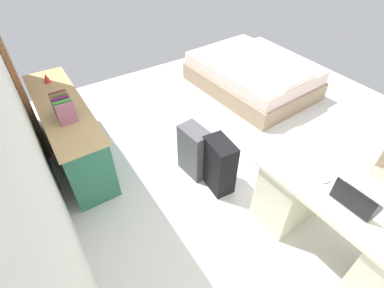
# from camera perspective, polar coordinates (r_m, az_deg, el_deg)

# --- Properties ---
(ground_plane) EXTENTS (5.61, 5.61, 0.00)m
(ground_plane) POSITION_cam_1_polar(r_m,az_deg,el_deg) (3.74, 10.85, -2.24)
(ground_plane) COLOR silver
(wall_back) EXTENTS (4.61, 0.10, 2.64)m
(wall_back) POSITION_cam_1_polar(r_m,az_deg,el_deg) (2.22, -30.53, 1.55)
(wall_back) COLOR silver
(wall_back) RESTS_ON ground_plane
(door_wooden) EXTENTS (0.88, 0.05, 2.04)m
(door_wooden) POSITION_cam_1_polar(r_m,az_deg,el_deg) (3.91, -31.77, 12.43)
(door_wooden) COLOR brown
(door_wooden) RESTS_ON ground_plane
(desk) EXTENTS (1.47, 0.72, 0.76)m
(desk) POSITION_cam_1_polar(r_m,az_deg,el_deg) (2.84, 26.53, -13.86)
(desk) COLOR beige
(desk) RESTS_ON ground_plane
(credenza) EXTENTS (1.80, 0.48, 0.77)m
(credenza) POSITION_cam_1_polar(r_m,az_deg,el_deg) (3.70, -22.79, 2.24)
(credenza) COLOR #2D7056
(credenza) RESTS_ON ground_plane
(bed) EXTENTS (1.98, 1.52, 0.58)m
(bed) POSITION_cam_1_polar(r_m,az_deg,el_deg) (4.95, 11.71, 13.01)
(bed) COLOR gray
(bed) RESTS_ON ground_plane
(suitcase_black) EXTENTS (0.38, 0.25, 0.63)m
(suitcase_black) POSITION_cam_1_polar(r_m,az_deg,el_deg) (3.12, 5.33, -4.17)
(suitcase_black) COLOR black
(suitcase_black) RESTS_ON ground_plane
(suitcase_spare_grey) EXTENTS (0.38, 0.25, 0.61)m
(suitcase_spare_grey) POSITION_cam_1_polar(r_m,az_deg,el_deg) (3.28, 0.48, -1.40)
(suitcase_spare_grey) COLOR #4C4C51
(suitcase_spare_grey) RESTS_ON ground_plane
(laptop) EXTENTS (0.32, 0.23, 0.21)m
(laptop) POSITION_cam_1_polar(r_m,az_deg,el_deg) (2.50, 29.19, -9.60)
(laptop) COLOR #333338
(laptop) RESTS_ON desk
(computer_mouse) EXTENTS (0.06, 0.10, 0.03)m
(computer_mouse) POSITION_cam_1_polar(r_m,az_deg,el_deg) (2.60, 24.78, -6.30)
(computer_mouse) COLOR white
(computer_mouse) RESTS_ON desk
(book_row) EXTENTS (0.31, 0.17, 0.24)m
(book_row) POSITION_cam_1_polar(r_m,az_deg,el_deg) (3.21, -23.83, 6.46)
(book_row) COLOR #AA6181
(book_row) RESTS_ON credenza
(figurine_small) EXTENTS (0.08, 0.08, 0.11)m
(figurine_small) POSITION_cam_1_polar(r_m,az_deg,el_deg) (3.97, -26.61, 11.47)
(figurine_small) COLOR red
(figurine_small) RESTS_ON credenza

